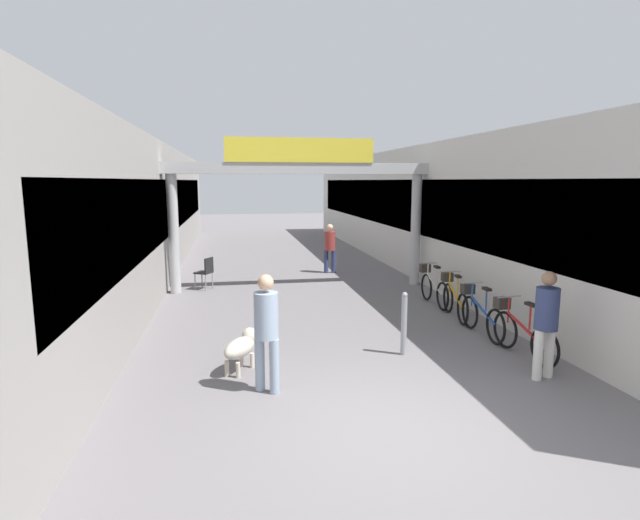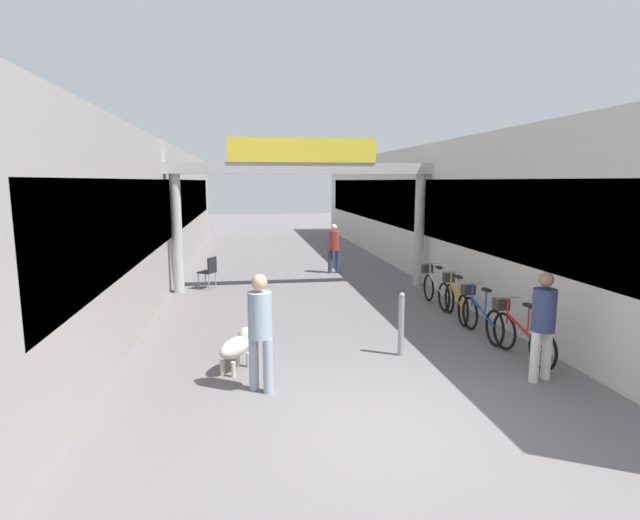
% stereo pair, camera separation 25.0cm
% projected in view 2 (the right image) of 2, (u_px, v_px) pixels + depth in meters
% --- Properties ---
extents(ground_plane, '(80.00, 80.00, 0.00)m').
position_uv_depth(ground_plane, '(382.00, 430.00, 6.02)').
color(ground_plane, slate).
extents(storefront_left, '(3.00, 26.00, 4.01)m').
position_uv_depth(storefront_left, '(131.00, 212.00, 15.68)').
color(storefront_left, '#9E9993').
rests_on(storefront_left, ground_plane).
extents(storefront_right, '(3.00, 26.00, 4.01)m').
position_uv_depth(storefront_right, '(439.00, 209.00, 17.20)').
color(storefront_right, beige).
rests_on(storefront_right, ground_plane).
extents(arcade_sign_gateway, '(7.40, 0.47, 4.09)m').
position_uv_depth(arcade_sign_gateway, '(302.00, 184.00, 13.46)').
color(arcade_sign_gateway, '#B2B2B2').
rests_on(arcade_sign_gateway, ground_plane).
extents(pedestrian_with_dog, '(0.47, 0.47, 1.70)m').
position_uv_depth(pedestrian_with_dog, '(260.00, 325.00, 6.98)').
color(pedestrian_with_dog, '#8C9EB2').
rests_on(pedestrian_with_dog, ground_plane).
extents(pedestrian_companion, '(0.42, 0.42, 1.65)m').
position_uv_depth(pedestrian_companion, '(543.00, 320.00, 7.36)').
color(pedestrian_companion, silver).
rests_on(pedestrian_companion, ground_plane).
extents(pedestrian_carrying_crate, '(0.39, 0.37, 1.59)m').
position_uv_depth(pedestrian_carrying_crate, '(334.00, 245.00, 16.12)').
color(pedestrian_carrying_crate, navy).
rests_on(pedestrian_carrying_crate, ground_plane).
extents(dog_on_leash, '(0.68, 0.87, 0.62)m').
position_uv_depth(dog_on_leash, '(237.00, 346.00, 7.88)').
color(dog_on_leash, beige).
rests_on(dog_on_leash, ground_plane).
extents(bicycle_red_nearest, '(0.46, 1.69, 0.98)m').
position_uv_depth(bicycle_red_nearest, '(519.00, 332.00, 8.44)').
color(bicycle_red_nearest, black).
rests_on(bicycle_red_nearest, ground_plane).
extents(bicycle_blue_second, '(0.46, 1.69, 0.98)m').
position_uv_depth(bicycle_blue_second, '(479.00, 314.00, 9.62)').
color(bicycle_blue_second, black).
rests_on(bicycle_blue_second, ground_plane).
extents(bicycle_orange_third, '(0.46, 1.68, 0.98)m').
position_uv_depth(bicycle_orange_third, '(455.00, 298.00, 10.87)').
color(bicycle_orange_third, black).
rests_on(bicycle_orange_third, ground_plane).
extents(bicycle_silver_farthest, '(0.46, 1.69, 0.98)m').
position_uv_depth(bicycle_silver_farthest, '(434.00, 287.00, 12.03)').
color(bicycle_silver_farthest, black).
rests_on(bicycle_silver_farthest, ground_plane).
extents(bollard_post_metal, '(0.10, 0.10, 1.11)m').
position_uv_depth(bollard_post_metal, '(401.00, 324.00, 8.51)').
color(bollard_post_metal, gray).
rests_on(bollard_post_metal, ground_plane).
extents(cafe_chair_black_nearer, '(0.55, 0.55, 0.89)m').
position_uv_depth(cafe_chair_black_nearer, '(209.00, 270.00, 13.77)').
color(cafe_chair_black_nearer, gray).
rests_on(cafe_chair_black_nearer, ground_plane).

